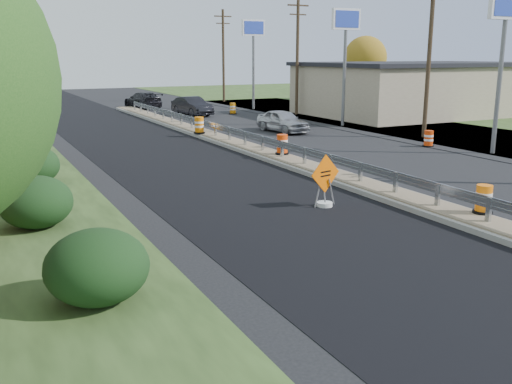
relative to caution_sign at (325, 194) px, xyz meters
name	(u,v)px	position (x,y,z in m)	size (l,w,h in m)	color
ground	(360,187)	(2.80, 1.81, -0.44)	(140.00, 140.00, 0.00)	black
milled_overlay	(165,155)	(-1.60, 11.81, -0.44)	(7.20, 120.00, 0.01)	black
median	(262,152)	(2.80, 9.81, -0.33)	(1.60, 55.00, 0.23)	gray
guardrail	(254,138)	(2.80, 10.81, 0.28)	(0.10, 46.15, 0.72)	silver
retail_building_near	(419,88)	(23.79, 21.81, 1.71)	(18.50, 12.50, 4.27)	tan
pylon_sign_south	(505,20)	(13.30, 4.81, 6.03)	(2.20, 0.30, 7.90)	slate
pylon_sign_mid	(346,30)	(13.30, 17.81, 6.03)	(2.20, 0.30, 7.90)	slate
pylon_sign_north	(253,36)	(13.30, 31.81, 6.03)	(2.20, 0.30, 7.90)	slate
utility_pole_smid	(429,54)	(14.30, 10.81, 4.49)	(1.90, 0.26, 9.40)	#473523
utility_pole_nmid	(297,54)	(14.30, 25.81, 4.49)	(1.90, 0.26, 9.40)	#473523
utility_pole_north	(223,54)	(14.30, 40.81, 4.49)	(1.90, 0.26, 9.40)	#473523
hedge_south	(97,266)	(-8.20, -4.19, 0.32)	(2.09, 2.09, 1.52)	black
hedge_mid	(36,202)	(-8.70, 1.81, 0.32)	(2.09, 2.09, 1.52)	black
hedge_north	(32,165)	(-8.20, 7.81, 0.32)	(2.09, 2.09, 1.52)	black
tree_far_yellow	(365,58)	(28.80, 35.81, 4.09)	(4.62, 4.62, 6.86)	#473523
caution_sign	(325,194)	(0.00, 0.00, 0.00)	(1.24, 0.53, 1.74)	white
barrel_median_near	(484,200)	(3.35, -3.50, 0.20)	(0.59, 0.59, 0.86)	black
barrel_median_mid	(282,145)	(3.08, 8.31, 0.24)	(0.65, 0.65, 0.95)	black
barrel_median_far	(199,126)	(2.25, 17.05, 0.26)	(0.68, 0.68, 0.99)	black
barrel_shoulder_near	(429,139)	(12.00, 7.98, -0.02)	(0.60, 0.60, 0.88)	black
barrel_shoulder_far	(233,109)	(9.82, 28.74, 0.00)	(0.64, 0.64, 0.93)	black
car_silver	(283,121)	(7.93, 16.87, 0.27)	(1.69, 4.20, 1.43)	#AFAFB4
car_dark_mid	(192,106)	(6.41, 29.35, 0.31)	(1.60, 4.60, 1.52)	black
car_dark_far	(143,100)	(4.61, 37.52, 0.31)	(2.10, 5.16, 1.50)	black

